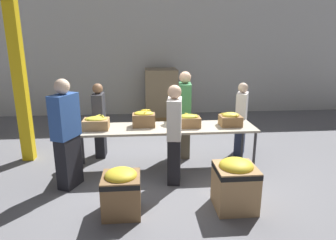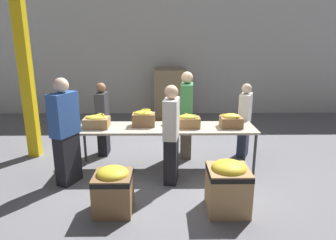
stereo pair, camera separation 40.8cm
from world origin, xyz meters
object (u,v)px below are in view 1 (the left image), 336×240
banana_box_0 (96,123)px  volunteer_3 (174,135)px  support_pillar (17,59)px  volunteer_0 (241,119)px  volunteer_1 (67,135)px  donation_bin_0 (121,190)px  volunteer_2 (185,115)px  pallet_stack_0 (161,94)px  donation_bin_1 (235,182)px  banana_box_2 (189,120)px  banana_box_1 (144,119)px  volunteer_4 (100,121)px  sorting_table (166,130)px  banana_box_3 (230,119)px

banana_box_0 → volunteer_3: bearing=-22.4°
support_pillar → volunteer_3: bearing=-23.5°
volunteer_0 → volunteer_1: volunteer_1 is taller
volunteer_1 → donation_bin_0: (0.90, -0.89, -0.53)m
volunteer_3 → support_pillar: support_pillar is taller
volunteer_0 → volunteer_2: 1.19m
donation_bin_0 → pallet_stack_0: bearing=80.3°
volunteer_2 → pallet_stack_0: (-0.28, 3.11, -0.13)m
banana_box_0 → donation_bin_1: bearing=-34.5°
volunteer_1 → banana_box_2: bearing=-50.3°
banana_box_1 → pallet_stack_0: bearing=81.4°
donation_bin_0 → pallet_stack_0: (0.88, 5.16, 0.39)m
volunteer_1 → support_pillar: bearing=66.1°
banana_box_0 → support_pillar: size_ratio=0.11×
support_pillar → pallet_stack_0: support_pillar is taller
banana_box_2 → volunteer_2: (0.01, 0.61, -0.06)m
volunteer_1 → volunteer_4: volunteer_1 is taller
banana_box_0 → pallet_stack_0: (1.40, 3.70, -0.18)m
banana_box_1 → donation_bin_0: banana_box_1 is taller
donation_bin_1 → volunteer_2: bearing=102.2°
sorting_table → banana_box_2: bearing=-4.4°
banana_box_1 → pallet_stack_0: 3.66m
sorting_table → banana_box_2: 0.45m
banana_box_0 → volunteer_2: (1.68, 0.59, -0.05)m
banana_box_3 → pallet_stack_0: size_ratio=0.26×
volunteer_1 → volunteer_3: volunteer_1 is taller
volunteer_1 → volunteer_0: bearing=-45.5°
donation_bin_0 → volunteer_3: bearing=47.4°
support_pillar → pallet_stack_0: bearing=46.5°
volunteer_1 → pallet_stack_0: bearing=2.1°
sorting_table → support_pillar: bearing=166.4°
volunteer_3 → pallet_stack_0: size_ratio=1.11×
volunteer_4 → banana_box_2: bearing=68.2°
donation_bin_1 → banana_box_2: bearing=107.5°
banana_box_1 → donation_bin_0: size_ratio=0.62×
banana_box_0 → volunteer_2: volunteer_2 is taller
volunteer_3 → sorting_table: bearing=18.9°
banana_box_0 → donation_bin_0: 1.64m
volunteer_4 → volunteer_0: bearing=89.2°
banana_box_3 → volunteer_2: bearing=142.5°
banana_box_1 → banana_box_3: banana_box_1 is taller
volunteer_1 → banana_box_0: bearing=-9.4°
banana_box_3 → volunteer_1: 2.89m
support_pillar → sorting_table: bearing=-13.6°
banana_box_1 → support_pillar: size_ratio=0.10×
banana_box_0 → volunteer_3: volunteer_3 is taller
banana_box_1 → support_pillar: bearing=166.1°
donation_bin_1 → banana_box_0: bearing=145.5°
donation_bin_1 → donation_bin_0: bearing=-180.0°
banana_box_0 → volunteer_0: 2.92m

